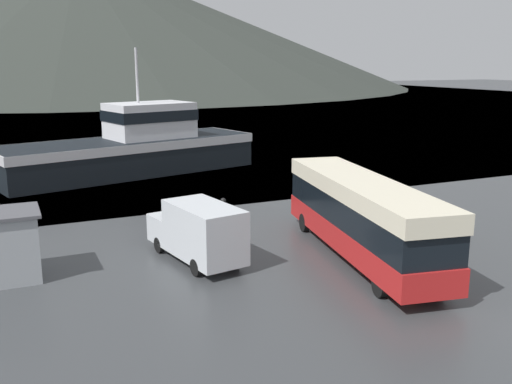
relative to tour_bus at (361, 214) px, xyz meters
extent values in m
plane|color=slate|center=(1.70, 130.56, -1.90)|extent=(240.00, 240.00, 0.00)
cone|color=#2D332D|center=(14.80, 186.30, 19.52)|extent=(215.33, 215.33, 42.83)
cube|color=red|center=(0.00, -0.01, -0.93)|extent=(4.54, 12.17, 1.02)
cube|color=black|center=(0.00, -0.01, 0.17)|extent=(4.45, 11.93, 1.17)
cube|color=beige|center=(0.00, -0.01, 1.12)|extent=(4.54, 12.17, 0.73)
cube|color=black|center=(1.05, 5.87, -0.04)|extent=(2.17, 0.44, 1.58)
cylinder|color=black|center=(-0.35, 4.29, -1.45)|extent=(0.45, 0.94, 0.90)
cylinder|color=black|center=(1.81, 3.90, -1.45)|extent=(0.45, 0.94, 0.90)
cylinder|color=black|center=(-1.81, -3.93, -1.45)|extent=(0.45, 0.94, 0.90)
cylinder|color=black|center=(0.34, -4.31, -1.45)|extent=(0.45, 0.94, 0.90)
cube|color=silver|center=(-6.47, 1.72, -0.45)|extent=(2.61, 4.14, 2.20)
cube|color=silver|center=(-6.95, 4.43, -0.94)|extent=(2.22, 1.97, 1.21)
cube|color=black|center=(-6.81, 3.64, 0.05)|extent=(1.65, 0.35, 0.77)
cylinder|color=black|center=(-7.77, 4.06, -1.55)|extent=(0.34, 0.73, 0.70)
cylinder|color=black|center=(-6.05, 4.37, -1.55)|extent=(0.34, 0.73, 0.70)
cylinder|color=black|center=(-7.17, 0.71, -1.55)|extent=(0.34, 0.73, 0.70)
cylinder|color=black|center=(-5.46, 1.01, -1.55)|extent=(0.34, 0.73, 0.70)
cube|color=black|center=(-5.11, 22.96, -0.61)|extent=(19.79, 10.13, 2.56)
cube|color=silver|center=(-5.11, 22.96, 0.35)|extent=(19.99, 10.23, 0.64)
cube|color=silver|center=(-3.27, 23.43, 1.99)|extent=(6.86, 5.30, 2.64)
cube|color=black|center=(-3.27, 23.43, 2.39)|extent=(7.01, 5.44, 0.79)
cylinder|color=#B2B2B7|center=(-4.15, 23.21, 5.33)|extent=(0.20, 0.20, 4.04)
cube|color=olive|center=(4.91, 1.66, -1.27)|extent=(1.25, 1.14, 1.25)
cube|color=olive|center=(4.91, 1.66, -0.57)|extent=(1.38, 1.25, 0.14)
cylinder|color=black|center=(-2.83, 9.10, -1.57)|extent=(0.27, 0.27, 0.66)
sphere|color=black|center=(-2.83, 9.10, -1.16)|extent=(0.31, 0.31, 0.31)
camera|label=1|loc=(-13.68, -19.51, 6.32)|focal=40.00mm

